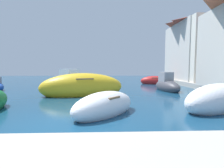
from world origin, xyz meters
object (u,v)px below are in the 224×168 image
object	(u,v)px
moored_boat_9	(105,106)
waterfront_building_annex	(204,47)
moored_boat_0	(83,87)
moored_boat_8	(71,80)
waterfront_building_far	(197,48)
moored_boat_6	(218,100)
moored_boat_4	(167,85)
moored_boat_10	(155,81)

from	to	relation	value
moored_boat_9	waterfront_building_annex	size ratio (longest dim) A/B	0.47
moored_boat_0	moored_boat_8	xyz separation A→B (m)	(-2.20, 6.99, 0.01)
moored_boat_8	waterfront_building_far	bearing A→B (deg)	56.72
moored_boat_6	waterfront_building_far	distance (m)	15.68
moored_boat_4	waterfront_building_far	size ratio (longest dim) A/B	0.49
moored_boat_6	moored_boat_8	world-z (taller)	moored_boat_8
moored_boat_9	waterfront_building_annex	bearing A→B (deg)	-2.08
moored_boat_0	moored_boat_9	bearing A→B (deg)	88.80
moored_boat_8	moored_boat_6	bearing A→B (deg)	-2.55
moored_boat_0	moored_boat_9	world-z (taller)	moored_boat_0
moored_boat_10	waterfront_building_annex	distance (m)	6.88
moored_boat_8	waterfront_building_far	size ratio (longest dim) A/B	0.67
moored_boat_8	moored_boat_10	xyz separation A→B (m)	(10.03, 1.70, -0.23)
moored_boat_8	moored_boat_9	world-z (taller)	moored_boat_8
moored_boat_4	moored_boat_10	distance (m)	6.44
moored_boat_8	moored_boat_10	world-z (taller)	moored_boat_8
moored_boat_4	moored_boat_6	bearing A→B (deg)	-6.78
moored_boat_6	moored_boat_9	world-z (taller)	moored_boat_6
moored_boat_8	waterfront_building_far	xyz separation A→B (m)	(15.39, 2.02, 3.91)
moored_boat_6	moored_boat_4	bearing A→B (deg)	58.31
moored_boat_4	waterfront_building_annex	distance (m)	8.86
moored_boat_4	moored_boat_10	bearing A→B (deg)	166.86
moored_boat_9	waterfront_building_far	world-z (taller)	waterfront_building_far
waterfront_building_far	moored_boat_8	bearing A→B (deg)	-172.51
moored_boat_4	waterfront_building_far	distance (m)	9.92
moored_boat_10	moored_boat_0	bearing A→B (deg)	62.31
moored_boat_10	waterfront_building_annex	size ratio (longest dim) A/B	0.48
moored_boat_0	moored_boat_8	world-z (taller)	moored_boat_8
moored_boat_6	moored_boat_8	distance (m)	15.11
moored_boat_6	waterfront_building_far	xyz separation A→B (m)	(6.05, 13.89, 4.06)
moored_boat_10	waterfront_building_annex	world-z (taller)	waterfront_building_annex
moored_boat_4	moored_boat_6	size ratio (longest dim) A/B	0.79
moored_boat_10	waterfront_building_far	bearing A→B (deg)	-162.18
moored_boat_0	waterfront_building_far	bearing A→B (deg)	-162.83
moored_boat_4	moored_boat_8	distance (m)	10.45
moored_boat_10	moored_boat_6	bearing A→B (deg)	101.45
moored_boat_6	moored_boat_10	world-z (taller)	moored_boat_6
moored_boat_0	moored_boat_10	size ratio (longest dim) A/B	1.76
moored_boat_4	moored_boat_8	world-z (taller)	moored_boat_8
moored_boat_0	waterfront_building_far	xyz separation A→B (m)	(13.19, 9.01, 3.93)
moored_boat_9	moored_boat_10	size ratio (longest dim) A/B	0.99
moored_boat_10	waterfront_building_far	distance (m)	6.78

